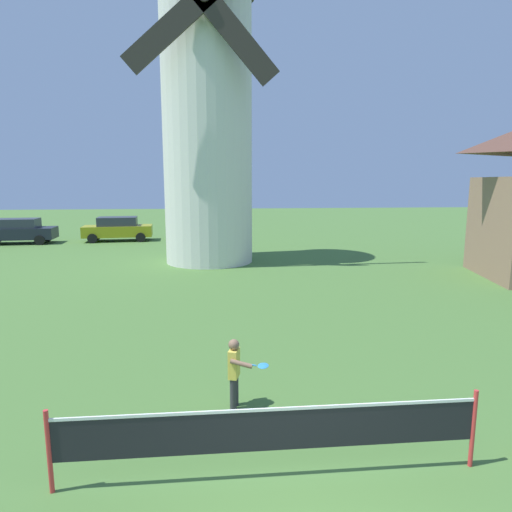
# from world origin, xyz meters

# --- Properties ---
(windmill) EXTENTS (6.65, 4.84, 14.29)m
(windmill) POSITION_xyz_m (-1.23, 17.64, 7.27)
(windmill) COLOR silver
(windmill) RESTS_ON ground_plane
(tennis_net) EXTENTS (5.54, 0.06, 1.10)m
(tennis_net) POSITION_xyz_m (-0.28, 1.69, 0.69)
(tennis_net) COLOR red
(tennis_net) RESTS_ON ground_plane
(player_far) EXTENTS (0.69, 0.65, 1.22)m
(player_far) POSITION_xyz_m (-0.64, 3.55, 0.69)
(player_far) COLOR #333338
(player_far) RESTS_ON ground_plane
(parked_car_black) EXTENTS (4.52, 2.15, 1.56)m
(parked_car_black) POSITION_xyz_m (-13.19, 24.91, 0.81)
(parked_car_black) COLOR #1E232D
(parked_car_black) RESTS_ON ground_plane
(parked_car_mustard) EXTENTS (4.46, 2.21, 1.56)m
(parked_car_mustard) POSITION_xyz_m (-7.25, 25.67, 0.81)
(parked_car_mustard) COLOR #999919
(parked_car_mustard) RESTS_ON ground_plane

